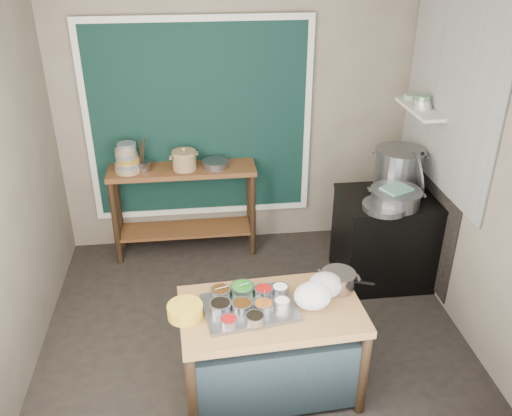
{
  "coord_description": "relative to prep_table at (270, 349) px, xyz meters",
  "views": [
    {
      "loc": [
        -0.4,
        -3.68,
        3.08
      ],
      "look_at": [
        0.06,
        0.25,
        1.0
      ],
      "focal_mm": 38.0,
      "sensor_mm": 36.0,
      "label": 1
    }
  ],
  "objects": [
    {
      "name": "shallow_pan",
      "position": [
        1.15,
        1.07,
        0.53
      ],
      "size": [
        0.49,
        0.49,
        0.05
      ],
      "primitive_type": "cylinder",
      "rotation": [
        0.0,
        0.0,
        -0.29
      ],
      "color": "gray",
      "rests_on": "stove_top"
    },
    {
      "name": "stock_pot",
      "position": [
        1.41,
        1.52,
        0.69
      ],
      "size": [
        0.57,
        0.57,
        0.37
      ],
      "primitive_type": null,
      "rotation": [
        0.0,
        0.0,
        -0.26
      ],
      "color": "gray",
      "rests_on": "stove_top"
    },
    {
      "name": "shelf_bowl_stack",
      "position": [
        1.58,
        1.56,
        1.3
      ],
      "size": [
        0.15,
        0.15,
        0.12
      ],
      "color": "silver",
      "rests_on": "wall_shelf"
    },
    {
      "name": "wall_shelf",
      "position": [
        1.58,
        1.6,
        1.23
      ],
      "size": [
        0.22,
        0.7,
        0.03
      ],
      "primitive_type": "cube",
      "color": "beige",
      "rests_on": "right_wall"
    },
    {
      "name": "steamer",
      "position": [
        1.26,
        1.14,
        0.58
      ],
      "size": [
        0.59,
        0.59,
        0.15
      ],
      "primitive_type": null,
      "rotation": [
        0.0,
        0.0,
        -0.36
      ],
      "color": "gray",
      "rests_on": "stove_top"
    },
    {
      "name": "soot_patch",
      "position": [
        1.69,
        1.4,
        0.32
      ],
      "size": [
        0.01,
        1.3,
        1.3
      ],
      "primitive_type": "cube",
      "color": "black",
      "rests_on": "right_wall"
    },
    {
      "name": "condiment_bowls",
      "position": [
        -0.17,
        0.02,
        0.43
      ],
      "size": [
        0.56,
        0.47,
        0.07
      ],
      "color": "gray",
      "rests_on": "condiment_tray"
    },
    {
      "name": "plastic_bag_b",
      "position": [
        0.39,
        0.09,
        0.47
      ],
      "size": [
        0.28,
        0.25,
        0.18
      ],
      "primitive_type": "ellipsoid",
      "rotation": [
        0.0,
        0.0,
        0.19
      ],
      "color": "white",
      "rests_on": "prep_table"
    },
    {
      "name": "wide_bowl",
      "position": [
        -0.27,
        2.02,
        0.61
      ],
      "size": [
        0.29,
        0.29,
        0.07
      ],
      "primitive_type": "cylinder",
      "rotation": [
        0.0,
        0.0,
        0.13
      ],
      "color": "gray",
      "rests_on": "back_counter"
    },
    {
      "name": "condiment_tray",
      "position": [
        -0.15,
        0.0,
        0.39
      ],
      "size": [
        0.67,
        0.52,
        0.03
      ],
      "primitive_type": "cube",
      "rotation": [
        0.0,
        0.0,
        0.14
      ],
      "color": "gray",
      "rests_on": "prep_table"
    },
    {
      "name": "yellow_basin",
      "position": [
        -0.58,
        -0.02,
        0.42
      ],
      "size": [
        0.24,
        0.24,
        0.09
      ],
      "primitive_type": "cylinder",
      "rotation": [
        0.0,
        0.0,
        0.03
      ],
      "color": "gold",
      "rests_on": "prep_table"
    },
    {
      "name": "tile_panel",
      "position": [
        1.69,
        1.3,
        1.48
      ],
      "size": [
        0.02,
        1.7,
        1.7
      ],
      "primitive_type": "cube",
      "color": "#B2B2AA",
      "rests_on": "right_wall"
    },
    {
      "name": "green_cloth",
      "position": [
        1.26,
        1.14,
        0.66
      ],
      "size": [
        0.3,
        0.27,
        0.02
      ],
      "primitive_type": "cube",
      "rotation": [
        0.0,
        0.0,
        0.43
      ],
      "color": "#589185",
      "rests_on": "steamer"
    },
    {
      "name": "shelf_bowl_green",
      "position": [
        1.58,
        1.86,
        1.26
      ],
      "size": [
        0.14,
        0.14,
        0.05
      ],
      "primitive_type": "cylinder",
      "rotation": [
        0.0,
        0.0,
        -0.08
      ],
      "color": "gray",
      "rests_on": "wall_shelf"
    },
    {
      "name": "right_wall",
      "position": [
        1.71,
        0.75,
        1.02
      ],
      "size": [
        0.02,
        3.0,
        2.8
      ],
      "primitive_type": "cube",
      "color": "#776D5C",
      "rests_on": "floor"
    },
    {
      "name": "prep_table",
      "position": [
        0.0,
        0.0,
        0.0
      ],
      "size": [
        1.29,
        0.79,
        0.75
      ],
      "primitive_type": "cube",
      "rotation": [
        0.0,
        0.0,
        0.06
      ],
      "color": "olive",
      "rests_on": "floor"
    },
    {
      "name": "utensil_cup",
      "position": [
        -0.97,
        2.02,
        0.62
      ],
      "size": [
        0.17,
        0.17,
        0.1
      ],
      "primitive_type": "cylinder",
      "rotation": [
        0.0,
        0.0,
        0.06
      ],
      "color": "gray",
      "rests_on": "back_counter"
    },
    {
      "name": "stove_block",
      "position": [
        1.3,
        1.3,
        0.05
      ],
      "size": [
        0.9,
        0.68,
        0.85
      ],
      "primitive_type": "cube",
      "color": "black",
      "rests_on": "floor"
    },
    {
      "name": "curtain_panel",
      "position": [
        -0.4,
        2.22,
        0.98
      ],
      "size": [
        2.1,
        0.02,
        1.9
      ],
      "primitive_type": "cube",
      "color": "black",
      "rests_on": "back_wall"
    },
    {
      "name": "floor",
      "position": [
        -0.05,
        0.75,
        -0.39
      ],
      "size": [
        3.5,
        3.0,
        0.02
      ],
      "primitive_type": "cube",
      "color": "black",
      "rests_on": "ground"
    },
    {
      "name": "bowl_stack",
      "position": [
        -1.11,
        2.01,
        0.7
      ],
      "size": [
        0.25,
        0.25,
        0.29
      ],
      "color": "tan",
      "rests_on": "back_counter"
    },
    {
      "name": "stove_top",
      "position": [
        1.3,
        1.3,
        0.49
      ],
      "size": [
        0.92,
        0.69,
        0.03
      ],
      "primitive_type": "cube",
      "color": "black",
      "rests_on": "stove_block"
    },
    {
      "name": "left_wall",
      "position": [
        -1.81,
        0.75,
        1.02
      ],
      "size": [
        0.02,
        3.0,
        2.8
      ],
      "primitive_type": "cube",
      "color": "#776D5C",
      "rests_on": "floor"
    },
    {
      "name": "curtain_frame",
      "position": [
        -0.4,
        2.21,
        0.98
      ],
      "size": [
        2.22,
        0.03,
        2.02
      ],
      "primitive_type": null,
      "color": "beige",
      "rests_on": "back_wall"
    },
    {
      "name": "back_counter",
      "position": [
        -0.6,
        2.03,
        0.1
      ],
      "size": [
        1.45,
        0.4,
        0.95
      ],
      "primitive_type": "cube",
      "color": "brown",
      "rests_on": "floor"
    },
    {
      "name": "back_wall",
      "position": [
        -0.05,
        2.26,
        1.02
      ],
      "size": [
        3.5,
        0.02,
        2.8
      ],
      "primitive_type": "cube",
      "color": "#776D5C",
      "rests_on": "floor"
    },
    {
      "name": "plastic_bag_a",
      "position": [
        0.28,
        -0.03,
        0.47
      ],
      "size": [
        0.31,
        0.29,
        0.19
      ],
      "primitive_type": "ellipsoid",
      "rotation": [
        0.0,
        0.0,
        -0.33
      ],
      "color": "white",
      "rests_on": "prep_table"
    },
    {
      "name": "ceramic_crock",
      "position": [
        -0.57,
        2.0,
        0.66
      ],
      "size": [
        0.31,
        0.31,
        0.17
      ],
      "primitive_type": null,
      "rotation": [
        0.0,
        0.0,
        0.33
      ],
      "color": "#886A4A",
      "rests_on": "back_counter"
    },
    {
      "name": "saucepan",
      "position": [
        0.51,
        0.16,
        0.44
      ],
      "size": [
        0.32,
        0.32,
        0.14
      ],
      "primitive_type": null,
      "rotation": [
        0.0,
        0.0,
        -0.36
      ],
      "color": "gray",
      "rests_on": "prep_table"
    },
    {
      "name": "pot_lid",
      "position": [
        1.53,
        1.34,
        0.71
      ],
      "size": [
        0.16,
        0.42,
        0.41
      ],
      "primitive_type": "cylinder",
      "rotation": [
        0.0,
        1.36,
        -0.14
      ],
      "color": "gray",
      "rests_on": "stove_top"
    }
  ]
}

